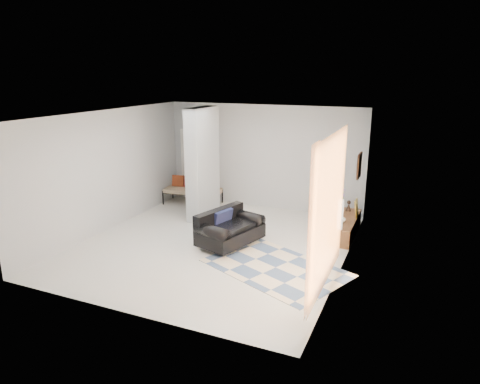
% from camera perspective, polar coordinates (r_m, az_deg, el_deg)
% --- Properties ---
extents(floor, '(6.00, 6.00, 0.00)m').
position_cam_1_polar(floor, '(9.40, -3.44, -7.00)').
color(floor, silver).
rests_on(floor, ground).
extents(ceiling, '(6.00, 6.00, 0.00)m').
position_cam_1_polar(ceiling, '(8.71, -3.75, 10.26)').
color(ceiling, white).
rests_on(ceiling, wall_back).
extents(wall_back, '(6.00, 0.00, 6.00)m').
position_cam_1_polar(wall_back, '(11.64, 3.07, 4.68)').
color(wall_back, '#B9BCBE').
rests_on(wall_back, ground).
extents(wall_front, '(6.00, 0.00, 6.00)m').
position_cam_1_polar(wall_front, '(6.54, -15.51, -4.78)').
color(wall_front, '#B9BCBE').
rests_on(wall_front, ground).
extents(wall_left, '(0.00, 6.00, 6.00)m').
position_cam_1_polar(wall_left, '(10.45, -17.20, 2.72)').
color(wall_left, '#B9BCBE').
rests_on(wall_left, ground).
extents(wall_right, '(0.00, 6.00, 6.00)m').
position_cam_1_polar(wall_right, '(8.13, 14.01, -0.64)').
color(wall_right, '#B9BCBE').
rests_on(wall_right, ground).
extents(partition_column, '(0.35, 1.20, 2.80)m').
position_cam_1_polar(partition_column, '(10.83, -4.99, 3.81)').
color(partition_column, '#ACB1B3').
rests_on(partition_column, floor).
extents(hallway_door, '(0.85, 0.06, 2.04)m').
position_cam_1_polar(hallway_door, '(12.54, -6.07, 3.65)').
color(hallway_door, white).
rests_on(hallway_door, floor).
extents(curtain, '(0.00, 2.55, 2.55)m').
position_cam_1_polar(curtain, '(7.04, 11.82, -2.61)').
color(curtain, orange).
rests_on(curtain, wall_right).
extents(wall_art, '(0.04, 0.45, 0.55)m').
position_cam_1_polar(wall_art, '(9.71, 15.62, 3.40)').
color(wall_art, black).
rests_on(wall_art, wall_right).
extents(media_console, '(0.45, 1.70, 0.80)m').
position_cam_1_polar(media_console, '(10.13, 13.91, -4.48)').
color(media_console, brown).
rests_on(media_console, floor).
extents(loveseat, '(1.22, 1.62, 0.76)m').
position_cam_1_polar(loveseat, '(9.25, -1.56, -4.94)').
color(loveseat, silver).
rests_on(loveseat, floor).
extents(daybed, '(1.65, 0.84, 0.77)m').
position_cam_1_polar(daybed, '(12.20, -6.40, 0.40)').
color(daybed, black).
rests_on(daybed, floor).
extents(area_rug, '(3.04, 2.60, 0.01)m').
position_cam_1_polar(area_rug, '(8.35, 4.77, -10.03)').
color(area_rug, beige).
rests_on(area_rug, floor).
extents(cylinder_lamp, '(0.12, 0.12, 0.65)m').
position_cam_1_polar(cylinder_lamp, '(9.28, 13.22, -2.93)').
color(cylinder_lamp, silver).
rests_on(cylinder_lamp, media_console).
extents(bronze_figurine, '(0.14, 0.14, 0.26)m').
position_cam_1_polar(bronze_figurine, '(10.58, 14.29, -1.79)').
color(bronze_figurine, '#332016').
rests_on(bronze_figurine, media_console).
extents(vase, '(0.17, 0.17, 0.17)m').
position_cam_1_polar(vase, '(9.77, 13.43, -3.46)').
color(vase, white).
rests_on(vase, media_console).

